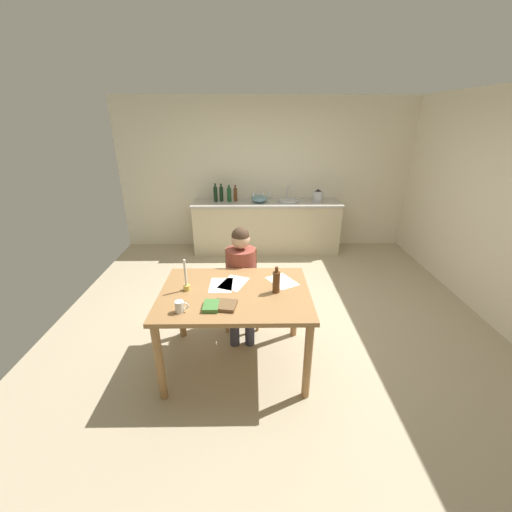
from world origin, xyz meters
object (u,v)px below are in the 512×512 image
Objects in this scene: bottle_wine_red at (229,195)px; candlestick at (186,282)px; book_cookery at (225,305)px; book_magazine at (211,306)px; dining_table at (235,302)px; chair_at_table at (241,283)px; person_seated at (241,275)px; stovetop_kettle at (318,196)px; bottle_oil at (216,194)px; wine_glass_back_right at (254,194)px; coffee_mug at (180,307)px; wine_glass_back_left at (258,194)px; bottle_vinegar at (221,194)px; sink_unit at (288,200)px; wine_bottle_on_table at (276,282)px; wine_glass_near_sink at (269,194)px; wine_glass_by_kettle at (263,194)px; bottle_sauce at (235,194)px; mixing_bowl at (259,199)px.

candlestick is at bearing -93.89° from bottle_wine_red.
book_magazine is at bearing -164.26° from book_cookery.
bottle_wine_red is (-0.24, 3.02, 0.33)m from dining_table.
person_seated reaches higher than chair_at_table.
bottle_oil is at bearing 178.76° from stovetop_kettle.
bottle_oil is 0.67m from wine_glass_back_right.
coffee_mug is 3.53m from wine_glass_back_left.
chair_at_table is 2.91× the size of bottle_vinegar.
chair_at_table is at bearing -79.99° from bottle_vinegar.
book_cookery is 0.59× the size of bottle_oil.
sink_unit is (1.22, 3.31, 0.07)m from coffee_mug.
wine_bottle_on_table is (0.37, -0.01, 0.21)m from dining_table.
wine_bottle_on_table is (0.56, 0.26, 0.09)m from book_magazine.
wine_glass_near_sink and wine_glass_by_kettle have the same top height.
candlestick is 3.23m from wine_glass_near_sink.
wine_glass_by_kettle is 1.00× the size of wine_glass_back_left.
bottle_wine_red is 1.01× the size of bottle_sauce.
wine_glass_back_left is at bearing 84.75° from person_seated.
person_seated is 3.32× the size of sink_unit.
wine_bottle_on_table is 3.14m from stovetop_kettle.
chair_at_table is 5.71× the size of wine_glass_by_kettle.
coffee_mug is at bearing -159.75° from book_cookery.
bottle_sauce is 0.49m from wine_glass_by_kettle.
person_seated is 2.39m from mixing_bowl.
book_magazine is 3.58m from stovetop_kettle.
bottle_oil is 2.03× the size of wine_glass_back_right.
wine_bottle_on_table is 3.03m from sink_unit.
chair_at_table is 2.48m from wine_glass_by_kettle.
stovetop_kettle is 1.12m from wine_glass_back_right.
wine_glass_by_kettle is (-0.95, 0.15, 0.01)m from stovetop_kettle.
candlestick is at bearing -124.00° from chair_at_table.
stovetop_kettle reaches higher than book_magazine.
dining_table is at bearing 56.32° from book_magazine.
sink_unit is 2.34× the size of wine_glass_by_kettle.
book_magazine is at bearing -89.07° from bottle_wine_red.
wine_glass_back_left is at bearing 13.10° from bottle_wine_red.
coffee_mug is 0.64× the size of book_magazine.
person_seated is 0.90m from book_magazine.
wine_glass_by_kettle is (0.35, 3.14, 0.32)m from dining_table.
bottle_sauce reaches higher than dining_table.
bottle_wine_red is 0.52m from wine_glass_back_left.
book_magazine is at bearing -97.61° from wine_glass_back_left.
bottle_sauce reaches higher than wine_glass_near_sink.
bottle_oil is at bearing -168.26° from bottle_vinegar.
bottle_wine_red is at bearing 86.11° from candlestick.
book_magazine is 0.56× the size of bottle_oil.
wine_glass_near_sink is 1.00× the size of wine_glass_back_left.
wine_glass_near_sink is (0.89, 3.46, 0.16)m from coffee_mug.
wine_glass_back_right is at bearing 18.57° from bottle_sauce.
person_seated reaches higher than wine_glass_back_left.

